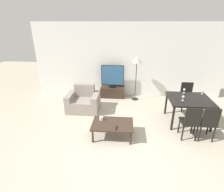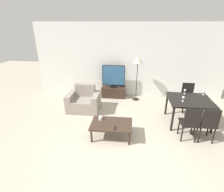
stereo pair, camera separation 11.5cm
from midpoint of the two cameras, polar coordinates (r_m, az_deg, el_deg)
ground_plane at (r=4.07m, az=3.32°, el=-18.33°), size 18.00×18.00×0.00m
wall_back at (r=6.63m, az=4.64°, el=11.37°), size 7.03×0.06×2.70m
armchair at (r=5.77m, az=-9.85°, el=-1.88°), size 1.02×0.76×0.82m
tv_stand at (r=6.72m, az=-0.32°, el=1.38°), size 0.88×0.42×0.40m
tv at (r=6.51m, az=-0.33°, el=6.44°), size 0.84×0.29×0.83m
coffee_table at (r=4.38m, az=-0.59°, el=-9.39°), size 1.01×0.68×0.38m
dining_table at (r=5.27m, az=23.33°, el=-1.64°), size 1.14×1.03×0.74m
dining_chair_near at (r=4.58m, az=23.59°, el=-7.51°), size 0.40×0.40×0.90m
dining_chair_far at (r=6.11m, az=22.71°, el=0.28°), size 0.40×0.40×0.90m
dining_chair_near_right at (r=4.73m, az=28.19°, el=-7.45°), size 0.40×0.40×0.90m
floor_lamp at (r=6.18m, az=7.58°, el=10.96°), size 0.33×0.33×1.63m
remote_primary at (r=4.19m, az=0.62°, el=-10.28°), size 0.04×0.15×0.02m
cup_white_near at (r=4.50m, az=-4.25°, el=-7.27°), size 0.10×0.10×0.09m
wine_glass_left at (r=5.00m, az=21.62°, el=-0.32°), size 0.07×0.07×0.15m
wine_glass_center at (r=5.70m, az=27.03°, el=1.54°), size 0.07×0.07×0.15m
wine_glass_right at (r=5.54m, az=21.99°, el=1.84°), size 0.07×0.07×0.15m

